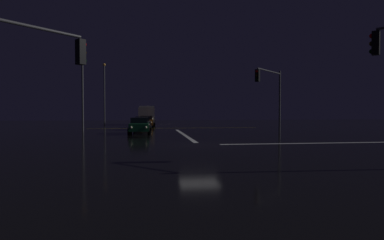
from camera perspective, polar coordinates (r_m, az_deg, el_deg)
The scene contains 12 objects.
ground at distance 20.01m, azimuth 1.32°, elevation -4.71°, with size 120.00×120.00×0.10m, color black.
stop_line_north at distance 28.99m, azimuth -1.50°, elevation -2.67°, with size 0.35×15.66×0.01m.
centre_line_ns at distance 40.52m, azimuth -3.26°, elevation -1.49°, with size 22.00×0.15×0.01m.
crosswalk_bar_east at distance 23.28m, azimuth 24.34°, elevation -3.83°, with size 15.66×0.40×0.01m.
sedan_green at distance 30.47m, azimuth -9.59°, elevation -0.99°, with size 2.02×4.33×1.57m.
sedan_gray at distance 37.08m, azimuth -9.00°, elevation -0.55°, with size 2.02×4.33×1.57m.
sedan_orange at distance 43.38m, azimuth -8.35°, elevation -0.25°, with size 2.02×4.33×1.57m.
box_truck at distance 51.28m, azimuth -8.29°, elevation 1.03°, with size 2.68×8.28×3.08m.
traffic_signal_sw at distance 12.81m, azimuth -30.00°, elevation 9.28°, with size 3.82×3.82×5.55m.
traffic_signal_ne at distance 29.83m, azimuth 14.22°, elevation 5.63°, with size 3.85×3.85×6.13m.
streetlamp_left_near at distance 35.19m, azimuth -19.38°, elevation 6.11°, with size 0.44×0.44×8.62m.
streetlamp_left_far at distance 50.96m, azimuth -15.72°, elevation 5.32°, with size 0.44×0.44×9.72m.
Camera 1 is at (-3.11, -19.65, 2.11)m, focal length 29.17 mm.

